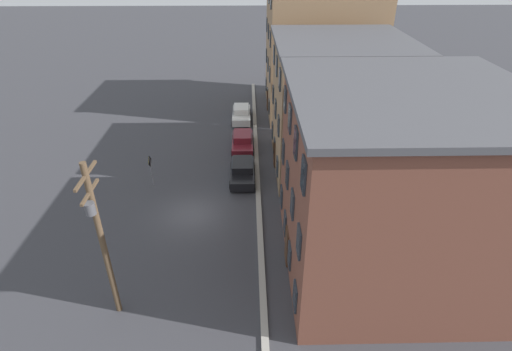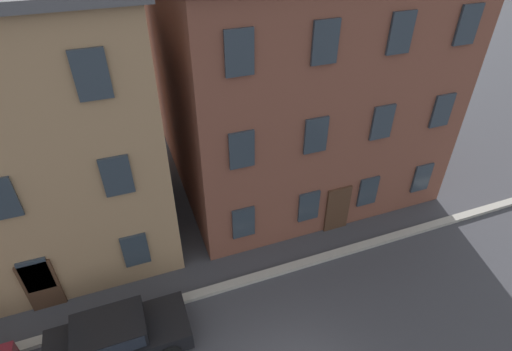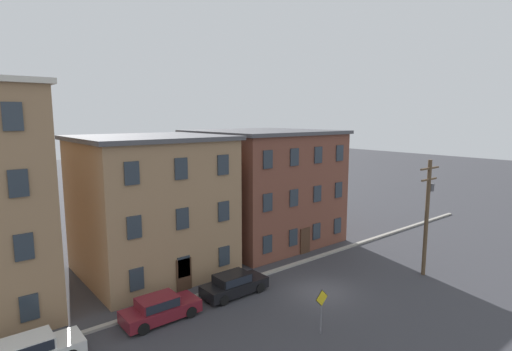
# 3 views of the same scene
# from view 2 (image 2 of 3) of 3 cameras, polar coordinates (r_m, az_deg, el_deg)

# --- Properties ---
(kerb_strip) EXTENTS (56.00, 0.36, 0.16)m
(kerb_strip) POSITION_cam_2_polar(r_m,az_deg,el_deg) (15.68, -1.61, -14.80)
(kerb_strip) COLOR #9E998E
(kerb_strip) RESTS_ON ground_plane
(apartment_midblock) EXTENTS (10.27, 9.79, 10.16)m
(apartment_midblock) POSITION_cam_2_polar(r_m,az_deg,el_deg) (17.56, -31.13, 6.61)
(apartment_midblock) COLOR #9E7A56
(apartment_midblock) RESTS_ON ground_plane
(apartment_far) EXTENTS (11.77, 11.57, 10.28)m
(apartment_far) POSITION_cam_2_polar(r_m,az_deg,el_deg) (19.55, 4.61, 14.59)
(apartment_far) COLOR brown
(apartment_far) RESTS_ON ground_plane
(car_black) EXTENTS (4.40, 1.92, 1.43)m
(car_black) POSITION_cam_2_polar(r_m,az_deg,el_deg) (14.23, -19.39, -20.83)
(car_black) COLOR black
(car_black) RESTS_ON ground_plane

